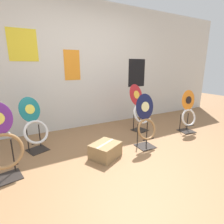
{
  "coord_description": "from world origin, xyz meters",
  "views": [
    {
      "loc": [
        -1.25,
        -1.64,
        1.3
      ],
      "look_at": [
        0.11,
        0.89,
        0.55
      ],
      "focal_mm": 28.0,
      "sensor_mm": 36.0,
      "label": 1
    }
  ],
  "objects_px": {
    "toilet_seat_display_navy_moon": "(146,122)",
    "toilet_seat_display_orange_sun": "(188,113)",
    "toilet_seat_display_crimson_swirl": "(139,109)",
    "storage_box": "(105,150)",
    "toilet_seat_display_teal_sax": "(34,126)",
    "toilet_seat_display_purple_note": "(3,144)"
  },
  "relations": [
    {
      "from": "toilet_seat_display_crimson_swirl",
      "to": "toilet_seat_display_navy_moon",
      "type": "bearing_deg",
      "value": -119.33
    },
    {
      "from": "toilet_seat_display_teal_sax",
      "to": "toilet_seat_display_purple_note",
      "type": "height_order",
      "value": "toilet_seat_display_purple_note"
    },
    {
      "from": "toilet_seat_display_teal_sax",
      "to": "toilet_seat_display_crimson_swirl",
      "type": "height_order",
      "value": "toilet_seat_display_crimson_swirl"
    },
    {
      "from": "toilet_seat_display_orange_sun",
      "to": "storage_box",
      "type": "bearing_deg",
      "value": -175.4
    },
    {
      "from": "toilet_seat_display_teal_sax",
      "to": "storage_box",
      "type": "distance_m",
      "value": 1.18
    },
    {
      "from": "toilet_seat_display_crimson_swirl",
      "to": "storage_box",
      "type": "distance_m",
      "value": 1.37
    },
    {
      "from": "toilet_seat_display_crimson_swirl",
      "to": "toilet_seat_display_purple_note",
      "type": "xyz_separation_m",
      "value": [
        -2.38,
        -0.58,
        -0.03
      ]
    },
    {
      "from": "toilet_seat_display_teal_sax",
      "to": "storage_box",
      "type": "bearing_deg",
      "value": -40.29
    },
    {
      "from": "toilet_seat_display_teal_sax",
      "to": "toilet_seat_display_purple_note",
      "type": "distance_m",
      "value": 0.73
    },
    {
      "from": "toilet_seat_display_navy_moon",
      "to": "toilet_seat_display_teal_sax",
      "type": "relative_size",
      "value": 1.04
    },
    {
      "from": "storage_box",
      "to": "toilet_seat_display_teal_sax",
      "type": "bearing_deg",
      "value": 139.71
    },
    {
      "from": "toilet_seat_display_navy_moon",
      "to": "toilet_seat_display_crimson_swirl",
      "type": "relative_size",
      "value": 0.93
    },
    {
      "from": "storage_box",
      "to": "toilet_seat_display_purple_note",
      "type": "bearing_deg",
      "value": 174.48
    },
    {
      "from": "toilet_seat_display_crimson_swirl",
      "to": "toilet_seat_display_purple_note",
      "type": "height_order",
      "value": "toilet_seat_display_crimson_swirl"
    },
    {
      "from": "toilet_seat_display_navy_moon",
      "to": "toilet_seat_display_orange_sun",
      "type": "height_order",
      "value": "toilet_seat_display_navy_moon"
    },
    {
      "from": "toilet_seat_display_orange_sun",
      "to": "toilet_seat_display_teal_sax",
      "type": "distance_m",
      "value": 2.88
    },
    {
      "from": "toilet_seat_display_navy_moon",
      "to": "toilet_seat_display_orange_sun",
      "type": "xyz_separation_m",
      "value": [
        1.2,
        0.14,
        -0.04
      ]
    },
    {
      "from": "toilet_seat_display_teal_sax",
      "to": "storage_box",
      "type": "relative_size",
      "value": 1.65
    },
    {
      "from": "toilet_seat_display_orange_sun",
      "to": "toilet_seat_display_crimson_swirl",
      "type": "relative_size",
      "value": 0.89
    },
    {
      "from": "toilet_seat_display_crimson_swirl",
      "to": "toilet_seat_display_purple_note",
      "type": "bearing_deg",
      "value": -166.41
    },
    {
      "from": "toilet_seat_display_purple_note",
      "to": "toilet_seat_display_crimson_swirl",
      "type": "bearing_deg",
      "value": 13.59
    },
    {
      "from": "toilet_seat_display_crimson_swirl",
      "to": "storage_box",
      "type": "height_order",
      "value": "toilet_seat_display_crimson_swirl"
    }
  ]
}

